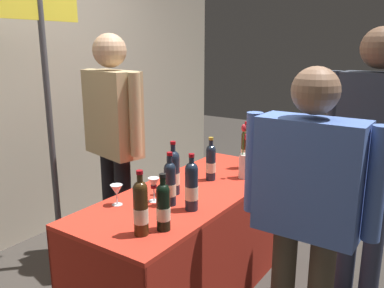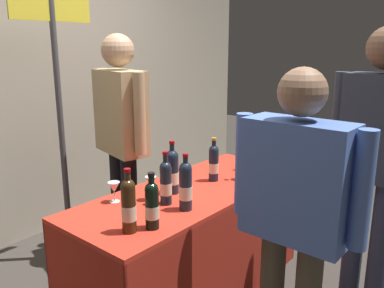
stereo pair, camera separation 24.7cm
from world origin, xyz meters
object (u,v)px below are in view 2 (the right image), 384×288
object	(u,v)px
vendor_presenter	(121,127)
wine_glass_near_vendor	(151,183)
flower_vase	(249,164)
booth_signpost	(59,97)
taster_foreground_right	(295,205)
featured_wine_bottle	(172,171)
wine_glass_mid	(114,188)
tasting_table	(192,223)
display_bottle_0	(129,205)

from	to	relation	value
vendor_presenter	wine_glass_near_vendor	bearing A→B (deg)	-13.61
flower_vase	booth_signpost	distance (m)	1.44
wine_glass_near_vendor	taster_foreground_right	distance (m)	0.90
flower_vase	wine_glass_near_vendor	bearing A→B (deg)	160.20
featured_wine_bottle	wine_glass_mid	xyz separation A→B (m)	(-0.33, 0.16, -0.06)
wine_glass_mid	booth_signpost	bearing A→B (deg)	77.19
featured_wine_bottle	taster_foreground_right	distance (m)	0.88
featured_wine_bottle	booth_signpost	distance (m)	1.06
tasting_table	booth_signpost	distance (m)	1.31
featured_wine_bottle	tasting_table	bearing A→B (deg)	-23.98
display_bottle_0	flower_vase	world-z (taller)	flower_vase
featured_wine_bottle	vendor_presenter	xyz separation A→B (m)	(0.15, 0.65, 0.16)
wine_glass_near_vendor	vendor_presenter	distance (m)	0.74
tasting_table	taster_foreground_right	bearing A→B (deg)	-106.88
flower_vase	booth_signpost	bearing A→B (deg)	118.83
display_bottle_0	wine_glass_mid	world-z (taller)	display_bottle_0
flower_vase	booth_signpost	world-z (taller)	booth_signpost
display_bottle_0	taster_foreground_right	xyz separation A→B (m)	(0.40, -0.67, 0.05)
taster_foreground_right	tasting_table	bearing A→B (deg)	-16.43
tasting_table	taster_foreground_right	xyz separation A→B (m)	(-0.25, -0.82, 0.42)
flower_vase	taster_foreground_right	distance (m)	0.92
wine_glass_mid	booth_signpost	world-z (taller)	booth_signpost
featured_wine_bottle	vendor_presenter	bearing A→B (deg)	76.78
featured_wine_bottle	flower_vase	world-z (taller)	flower_vase
wine_glass_near_vendor	booth_signpost	xyz separation A→B (m)	(0.02, 0.96, 0.43)
wine_glass_mid	vendor_presenter	distance (m)	0.72
featured_wine_bottle	wine_glass_mid	distance (m)	0.37
vendor_presenter	booth_signpost	bearing A→B (deg)	-124.42
featured_wine_bottle	flower_vase	size ratio (longest dim) A/B	0.88
wine_glass_mid	flower_vase	world-z (taller)	flower_vase
featured_wine_bottle	taster_foreground_right	world-z (taller)	taster_foreground_right
featured_wine_bottle	vendor_presenter	size ratio (longest dim) A/B	0.19
tasting_table	featured_wine_bottle	size ratio (longest dim) A/B	5.08
booth_signpost	display_bottle_0	bearing A→B (deg)	-108.18
wine_glass_near_vendor	vendor_presenter	world-z (taller)	vendor_presenter
featured_wine_bottle	booth_signpost	bearing A→B (deg)	98.27
flower_vase	booth_signpost	size ratio (longest dim) A/B	0.19
tasting_table	taster_foreground_right	world-z (taller)	taster_foreground_right
wine_glass_mid	booth_signpost	distance (m)	0.95
tasting_table	wine_glass_mid	distance (m)	0.59
display_bottle_0	vendor_presenter	bearing A→B (deg)	51.37
tasting_table	featured_wine_bottle	xyz separation A→B (m)	(-0.12, 0.06, 0.37)
wine_glass_near_vendor	wine_glass_mid	world-z (taller)	wine_glass_near_vendor
display_bottle_0	featured_wine_bottle	bearing A→B (deg)	20.68
tasting_table	display_bottle_0	world-z (taller)	display_bottle_0
display_bottle_0	flower_vase	xyz separation A→B (m)	(1.05, -0.03, -0.03)
taster_foreground_right	booth_signpost	xyz separation A→B (m)	(-0.02, 1.85, 0.34)
wine_glass_near_vendor	flower_vase	world-z (taller)	flower_vase
wine_glass_near_vendor	taster_foreground_right	xyz separation A→B (m)	(0.04, -0.89, 0.09)
flower_vase	featured_wine_bottle	bearing A→B (deg)	156.34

